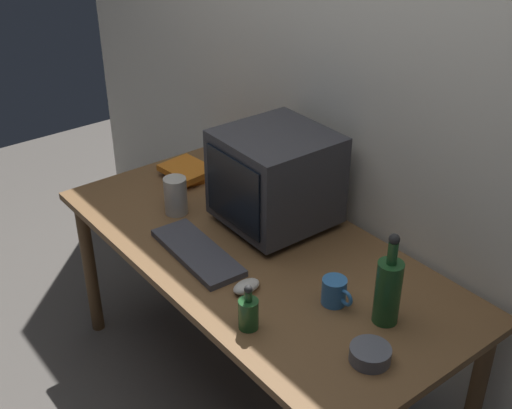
{
  "coord_description": "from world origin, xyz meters",
  "views": [
    {
      "loc": [
        1.57,
        -1.23,
        2.04
      ],
      "look_at": [
        0.0,
        0.0,
        0.89
      ],
      "focal_mm": 46.47,
      "sensor_mm": 36.0,
      "label": 1
    }
  ],
  "objects_px": {
    "bottle_short": "(248,312)",
    "computer_mouse": "(246,286)",
    "crt_monitor": "(275,178)",
    "book_stack": "(188,171)",
    "cd_spindle": "(370,354)",
    "mug": "(336,291)",
    "bottle_tall": "(388,289)",
    "keyboard": "(197,252)",
    "metal_canister": "(176,196)"
  },
  "relations": [
    {
      "from": "keyboard",
      "to": "metal_canister",
      "type": "xyz_separation_m",
      "value": [
        -0.3,
        0.1,
        0.06
      ]
    },
    {
      "from": "bottle_short",
      "to": "cd_spindle",
      "type": "xyz_separation_m",
      "value": [
        0.33,
        0.18,
        -0.03
      ]
    },
    {
      "from": "cd_spindle",
      "to": "metal_canister",
      "type": "xyz_separation_m",
      "value": [
        -1.05,
        0.01,
        0.05
      ]
    },
    {
      "from": "keyboard",
      "to": "computer_mouse",
      "type": "height_order",
      "value": "computer_mouse"
    },
    {
      "from": "computer_mouse",
      "to": "bottle_short",
      "type": "distance_m",
      "value": 0.18
    },
    {
      "from": "keyboard",
      "to": "computer_mouse",
      "type": "bearing_deg",
      "value": 5.45
    },
    {
      "from": "computer_mouse",
      "to": "bottle_short",
      "type": "height_order",
      "value": "bottle_short"
    },
    {
      "from": "mug",
      "to": "metal_canister",
      "type": "height_order",
      "value": "metal_canister"
    },
    {
      "from": "bottle_short",
      "to": "metal_canister",
      "type": "relative_size",
      "value": 1.04
    },
    {
      "from": "book_stack",
      "to": "computer_mouse",
      "type": "bearing_deg",
      "value": -20.1
    },
    {
      "from": "crt_monitor",
      "to": "bottle_tall",
      "type": "xyz_separation_m",
      "value": [
        0.65,
        -0.1,
        -0.07
      ]
    },
    {
      "from": "keyboard",
      "to": "book_stack",
      "type": "bearing_deg",
      "value": 153.01
    },
    {
      "from": "bottle_short",
      "to": "metal_canister",
      "type": "height_order",
      "value": "bottle_short"
    },
    {
      "from": "keyboard",
      "to": "metal_canister",
      "type": "bearing_deg",
      "value": 164.2
    },
    {
      "from": "book_stack",
      "to": "bottle_short",
      "type": "bearing_deg",
      "value": -22.74
    },
    {
      "from": "computer_mouse",
      "to": "metal_canister",
      "type": "xyz_separation_m",
      "value": [
        -0.57,
        0.09,
        0.06
      ]
    },
    {
      "from": "crt_monitor",
      "to": "cd_spindle",
      "type": "distance_m",
      "value": 0.81
    },
    {
      "from": "keyboard",
      "to": "cd_spindle",
      "type": "xyz_separation_m",
      "value": [
        0.75,
        0.09,
        0.01
      ]
    },
    {
      "from": "mug",
      "to": "metal_canister",
      "type": "relative_size",
      "value": 0.8
    },
    {
      "from": "crt_monitor",
      "to": "metal_canister",
      "type": "bearing_deg",
      "value": -139.84
    },
    {
      "from": "bottle_tall",
      "to": "bottle_short",
      "type": "relative_size",
      "value": 2.02
    },
    {
      "from": "crt_monitor",
      "to": "bottle_tall",
      "type": "bearing_deg",
      "value": -8.47
    },
    {
      "from": "crt_monitor",
      "to": "keyboard",
      "type": "height_order",
      "value": "crt_monitor"
    },
    {
      "from": "bottle_short",
      "to": "computer_mouse",
      "type": "bearing_deg",
      "value": 144.73
    },
    {
      "from": "keyboard",
      "to": "bottle_short",
      "type": "bearing_deg",
      "value": -9.37
    },
    {
      "from": "crt_monitor",
      "to": "computer_mouse",
      "type": "bearing_deg",
      "value": -51.66
    },
    {
      "from": "metal_canister",
      "to": "cd_spindle",
      "type": "bearing_deg",
      "value": -0.52
    },
    {
      "from": "crt_monitor",
      "to": "metal_canister",
      "type": "xyz_separation_m",
      "value": [
        -0.3,
        -0.25,
        -0.12
      ]
    },
    {
      "from": "keyboard",
      "to": "computer_mouse",
      "type": "distance_m",
      "value": 0.27
    },
    {
      "from": "computer_mouse",
      "to": "book_stack",
      "type": "bearing_deg",
      "value": 157.32
    },
    {
      "from": "book_stack",
      "to": "cd_spindle",
      "type": "xyz_separation_m",
      "value": [
        1.27,
        -0.21,
        -0.01
      ]
    },
    {
      "from": "crt_monitor",
      "to": "book_stack",
      "type": "xyz_separation_m",
      "value": [
        -0.52,
        -0.05,
        -0.16
      ]
    },
    {
      "from": "computer_mouse",
      "to": "bottle_tall",
      "type": "relative_size",
      "value": 0.32
    },
    {
      "from": "keyboard",
      "to": "cd_spindle",
      "type": "bearing_deg",
      "value": 10.1
    },
    {
      "from": "bottle_short",
      "to": "book_stack",
      "type": "distance_m",
      "value": 1.02
    },
    {
      "from": "computer_mouse",
      "to": "mug",
      "type": "relative_size",
      "value": 0.83
    },
    {
      "from": "crt_monitor",
      "to": "metal_canister",
      "type": "height_order",
      "value": "crt_monitor"
    },
    {
      "from": "bottle_tall",
      "to": "mug",
      "type": "height_order",
      "value": "bottle_tall"
    },
    {
      "from": "bottle_short",
      "to": "mug",
      "type": "distance_m",
      "value": 0.3
    },
    {
      "from": "crt_monitor",
      "to": "cd_spindle",
      "type": "height_order",
      "value": "crt_monitor"
    },
    {
      "from": "bottle_tall",
      "to": "mug",
      "type": "relative_size",
      "value": 2.62
    },
    {
      "from": "book_stack",
      "to": "mug",
      "type": "distance_m",
      "value": 1.02
    },
    {
      "from": "crt_monitor",
      "to": "mug",
      "type": "relative_size",
      "value": 3.29
    },
    {
      "from": "book_stack",
      "to": "bottle_tall",
      "type": "bearing_deg",
      "value": -2.18
    },
    {
      "from": "crt_monitor",
      "to": "book_stack",
      "type": "distance_m",
      "value": 0.55
    },
    {
      "from": "bottle_tall",
      "to": "bottle_short",
      "type": "xyz_separation_m",
      "value": [
        -0.23,
        -0.35,
        -0.06
      ]
    },
    {
      "from": "computer_mouse",
      "to": "cd_spindle",
      "type": "bearing_deg",
      "value": 7.11
    },
    {
      "from": "cd_spindle",
      "to": "metal_canister",
      "type": "distance_m",
      "value": 1.05
    },
    {
      "from": "computer_mouse",
      "to": "bottle_tall",
      "type": "xyz_separation_m",
      "value": [
        0.38,
        0.25,
        0.1
      ]
    },
    {
      "from": "crt_monitor",
      "to": "cd_spindle",
      "type": "relative_size",
      "value": 3.29
    }
  ]
}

